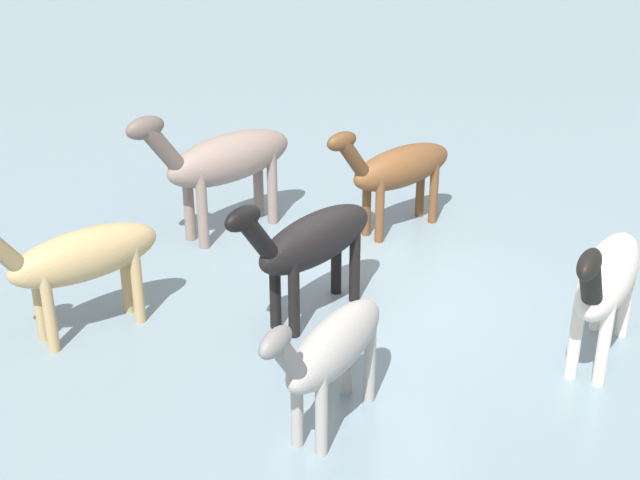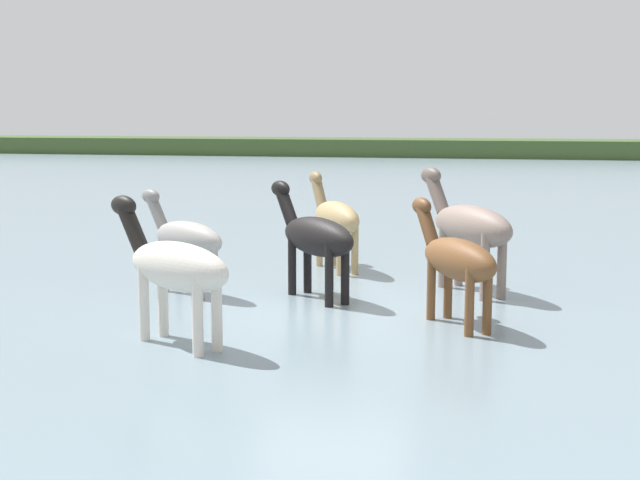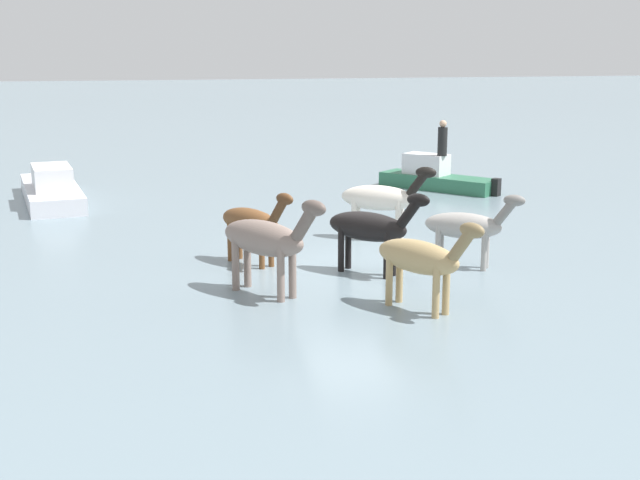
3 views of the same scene
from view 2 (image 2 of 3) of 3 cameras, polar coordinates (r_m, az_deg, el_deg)
name	(u,v)px [view 2 (image 2 of 3)]	position (r m, az deg, el deg)	size (l,w,h in m)	color
ground_plane	(331,308)	(13.78, 0.71, -4.47)	(189.84, 189.84, 0.00)	gray
distant_shoreline	(473,157)	(62.51, 9.93, 5.38)	(170.85, 6.00, 2.40)	#3D542A
horse_lead	(335,218)	(17.03, 0.99, 1.47)	(1.61, 2.20, 1.86)	tan
horse_mid_herd	(315,237)	(14.32, -0.33, 0.23)	(1.98, 1.97, 1.88)	black
horse_gray_outer	(469,226)	(15.07, 9.67, 0.92)	(1.95, 2.36, 2.07)	gray
horse_pinto_flank	(174,266)	(11.61, -9.46, -1.70)	(2.29, 1.61, 1.91)	silver
horse_chestnut_trailing	(456,259)	(12.65, 8.86, -1.24)	(1.58, 2.06, 1.76)	brown
horse_dark_mare	(186,239)	(14.90, -8.75, 0.10)	(2.03, 1.50, 1.72)	#9E9993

